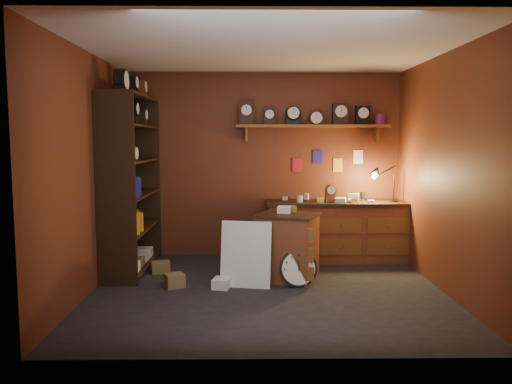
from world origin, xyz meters
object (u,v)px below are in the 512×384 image
object	(u,v)px
low_cabinet	(287,244)
big_round_clock	(298,268)
workbench	(337,227)
shelving_unit	(129,176)

from	to	relation	value
low_cabinet	big_round_clock	world-z (taller)	low_cabinet
low_cabinet	big_round_clock	size ratio (longest dim) A/B	2.04
workbench	low_cabinet	bearing A→B (deg)	-128.23
shelving_unit	workbench	bearing A→B (deg)	9.87
workbench	big_round_clock	world-z (taller)	workbench
shelving_unit	workbench	size ratio (longest dim) A/B	1.26
shelving_unit	low_cabinet	bearing A→B (deg)	-14.11
workbench	low_cabinet	xyz separation A→B (m)	(-0.80, -1.01, -0.03)
shelving_unit	low_cabinet	world-z (taller)	shelving_unit
low_cabinet	shelving_unit	bearing A→B (deg)	-172.10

